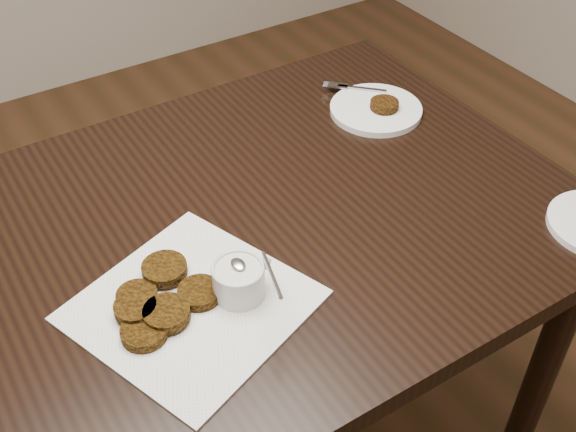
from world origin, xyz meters
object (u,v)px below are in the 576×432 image
object	(u,v)px
table	(221,370)
sauce_ramekin	(238,266)
plate_with_patty	(376,107)
napkin	(192,305)

from	to	relation	value
table	sauce_ramekin	distance (m)	0.46
plate_with_patty	sauce_ramekin	bearing A→B (deg)	-148.83
napkin	sauce_ramekin	bearing A→B (deg)	-13.63
table	sauce_ramekin	xyz separation A→B (m)	(-0.02, -0.15, 0.44)
plate_with_patty	table	bearing A→B (deg)	-162.47
napkin	sauce_ramekin	world-z (taller)	sauce_ramekin
napkin	plate_with_patty	size ratio (longest dim) A/B	1.60
sauce_ramekin	plate_with_patty	xyz separation A→B (m)	(0.49, 0.30, -0.05)
table	sauce_ramekin	size ratio (longest dim) A/B	11.44
napkin	sauce_ramekin	xyz separation A→B (m)	(0.07, -0.02, 0.06)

